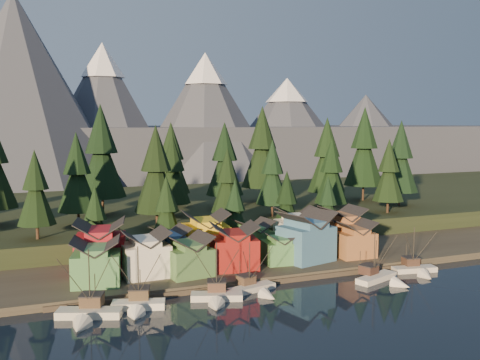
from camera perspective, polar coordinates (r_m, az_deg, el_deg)
name	(u,v)px	position (r m, az deg, el deg)	size (l,w,h in m)	color
ground	(291,311)	(95.41, 5.50, -13.70)	(500.00, 500.00, 0.00)	black
shore_strip	(216,254)	(130.52, -2.60, -7.86)	(400.00, 50.00, 1.50)	#342F26
hillside	(166,212)	(177.12, -7.90, -3.44)	(420.00, 100.00, 6.00)	black
dock	(254,282)	(109.43, 1.49, -10.77)	(80.00, 4.00, 1.00)	#443D31
mountain_ridge	(102,134)	(295.72, -14.50, 4.75)	(560.00, 190.00, 90.00)	#454B59
boat_0	(87,305)	(93.72, -16.00, -12.74)	(11.47, 11.99, 12.64)	beige
boat_1	(138,297)	(96.06, -10.86, -12.12)	(9.96, 10.58, 12.13)	white
boat_2	(217,289)	(98.89, -2.51, -11.56)	(10.17, 10.71, 11.74)	beige
boat_3	(255,283)	(103.78, 1.62, -10.93)	(10.48, 11.02, 10.47)	beige
boat_5	(382,272)	(113.99, 14.89, -9.50)	(11.14, 11.52, 11.15)	silver
boat_6	(417,264)	(122.56, 18.38, -8.50)	(10.12, 10.71, 10.83)	beige
house_front_0	(96,260)	(106.63, -15.09, -8.28)	(10.38, 10.00, 8.88)	#437B45
house_front_1	(145,252)	(110.17, -10.07, -7.57)	(9.30, 8.95, 9.32)	silver
house_front_2	(188,254)	(109.65, -5.54, -7.87)	(9.53, 9.59, 8.26)	#47713D
house_front_3	(234,245)	(113.94, -0.63, -6.96)	(10.69, 10.33, 9.51)	maroon
house_front_4	(279,247)	(118.84, 4.21, -7.11)	(7.43, 7.91, 6.87)	#498447
house_front_5	(306,235)	(120.95, 7.05, -5.84)	(12.61, 11.93, 11.08)	teal
house_front_6	(354,238)	(126.79, 12.07, -6.05)	(8.49, 8.05, 8.26)	#985F36
house_back_0	(100,245)	(114.91, -14.67, -6.70)	(11.64, 11.33, 10.82)	maroon
house_back_1	(170,246)	(116.91, -7.47, -6.96)	(8.43, 8.51, 8.46)	#365680
house_back_2	(206,233)	(123.26, -3.69, -5.70)	(10.75, 10.01, 10.58)	yellow
house_back_3	(254,236)	(125.67, 1.45, -6.04)	(8.74, 7.95, 8.19)	#447E45
house_back_4	(298,229)	(128.63, 6.21, -5.24)	(10.53, 10.19, 10.50)	silver
house_back_5	(342,227)	(133.60, 10.83, -4.95)	(9.29, 9.41, 10.23)	#9A5F36
tree_hill_2	(36,190)	(128.65, -20.95, -1.05)	(8.75, 8.75, 20.39)	#332319
tree_hill_3	(77,175)	(140.81, -16.98, 0.51)	(10.34, 10.34, 24.09)	#332319
tree_hill_4	(101,155)	(156.19, -14.56, 2.65)	(13.60, 13.60, 31.69)	#332319
tree_hill_5	(156,172)	(133.55, -8.92, 0.83)	(11.10, 11.10, 25.86)	#332319
tree_hill_6	(173,172)	(150.07, -7.20, 0.86)	(9.91, 9.91, 23.08)	#332319
tree_hill_7	(227,183)	(137.06, -1.35, -0.32)	(8.55, 8.55, 19.93)	#332319
tree_hill_8	(225,162)	(161.90, -1.65, 1.97)	(11.41, 11.41, 26.59)	#332319
tree_hill_9	(272,175)	(149.53, 3.47, 0.58)	(9.30, 9.30, 21.66)	#332319
tree_hill_10	(262,150)	(175.12, 2.38, 3.21)	(13.63, 13.63, 31.76)	#332319
tree_hill_11	(331,173)	(152.66, 9.72, 0.74)	(9.56, 9.56, 22.26)	#332319
tree_hill_12	(327,158)	(170.19, 9.24, 2.36)	(12.03, 12.03, 28.02)	#332319
tree_hill_13	(389,173)	(161.16, 15.57, 0.77)	(9.32, 9.32, 21.70)	#332319
tree_hill_14	(364,149)	(184.86, 13.10, 3.19)	(13.59, 13.59, 31.65)	#332319
tree_hill_15	(171,161)	(167.32, -7.33, 2.06)	(11.41, 11.41, 26.57)	#332319
tree_hill_17	(400,159)	(176.15, 16.74, 2.15)	(11.65, 11.65, 27.15)	#332319
tree_shore_0	(96,220)	(122.37, -15.15, -4.17)	(7.37, 7.37, 17.16)	#332319
tree_shore_1	(167,212)	(124.96, -7.84, -3.38)	(8.07, 8.07, 18.80)	#332319
tree_shore_2	(235,211)	(130.13, -0.54, -3.34)	(7.39, 7.39, 17.21)	#332319
tree_shore_3	(287,204)	(135.59, 5.00, -2.59)	(8.08, 8.08, 18.82)	#332319
tree_shore_4	(328,205)	(141.48, 9.35, -2.70)	(7.29, 7.29, 16.99)	#332319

